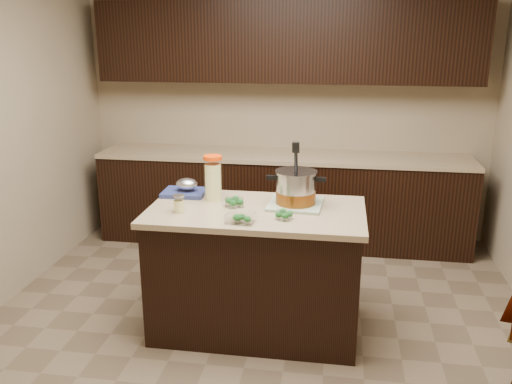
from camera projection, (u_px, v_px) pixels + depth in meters
ground_plane at (256, 327)px, 3.91m from camera, size 4.00×4.00×0.00m
room_shell at (256, 87)px, 3.41m from camera, size 4.04×4.04×2.72m
back_cabinets at (283, 149)px, 5.28m from camera, size 3.60×0.63×2.33m
island at (256, 270)px, 3.78m from camera, size 1.46×0.81×0.90m
dish_towel at (295, 204)px, 3.72m from camera, size 0.38×0.38×0.02m
stock_pot at (296, 189)px, 3.69m from camera, size 0.40×0.29×0.41m
lemonade_pitcher at (213, 180)px, 3.81m from camera, size 0.16×0.16×0.32m
mason_jar at (179, 204)px, 3.57m from camera, size 0.09×0.09×0.13m
broccoli_tub_left at (234, 203)px, 3.69m from camera, size 0.17×0.17×0.06m
broccoli_tub_right at (284, 215)px, 3.45m from camera, size 0.12×0.12×0.05m
broccoli_tub_rect at (241, 218)px, 3.39m from camera, size 0.19×0.15×0.06m
blue_tray at (185, 189)px, 3.95m from camera, size 0.31×0.25×0.12m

